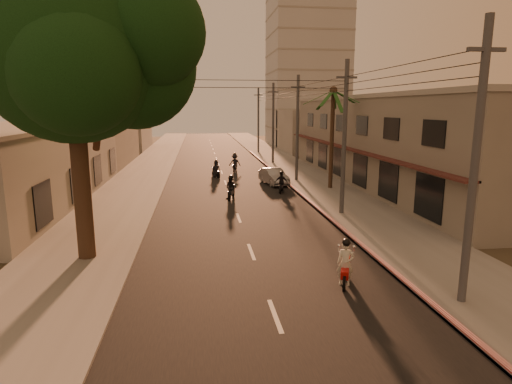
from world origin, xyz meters
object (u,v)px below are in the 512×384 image
(broadleaf_tree, at_px, (82,52))
(parked_car, at_px, (274,176))
(palm_tree, at_px, (333,96))
(scooter_mid_b, at_px, (281,183))
(scooter_red, at_px, (345,264))
(scooter_far_b, at_px, (235,163))
(scooter_far_a, at_px, (216,169))
(scooter_mid_a, at_px, (231,188))

(broadleaf_tree, xyz_separation_m, parked_car, (10.57, 16.55, -7.81))
(palm_tree, xyz_separation_m, scooter_mid_b, (-4.11, -0.92, -6.39))
(scooter_red, bearing_deg, palm_tree, 95.83)
(palm_tree, height_order, scooter_far_b, palm_tree)
(parked_car, bearing_deg, palm_tree, -43.95)
(scooter_far_a, bearing_deg, broadleaf_tree, -127.91)
(scooter_mid_b, bearing_deg, palm_tree, 28.38)
(broadleaf_tree, xyz_separation_m, scooter_mid_b, (10.50, 12.94, -7.72))
(scooter_mid_a, height_order, scooter_far_a, scooter_mid_a)
(broadleaf_tree, bearing_deg, scooter_mid_b, 50.93)
(parked_car, bearing_deg, scooter_far_b, 98.96)
(scooter_far_b, bearing_deg, broadleaf_tree, -95.35)
(palm_tree, height_order, scooter_red, palm_tree)
(broadleaf_tree, distance_m, scooter_far_a, 22.85)
(palm_tree, xyz_separation_m, scooter_far_b, (-6.66, 10.21, -6.28))
(scooter_red, distance_m, scooter_mid_b, 17.09)
(scooter_red, relative_size, parked_car, 0.41)
(scooter_mid_a, relative_size, parked_car, 0.41)
(palm_tree, bearing_deg, scooter_mid_b, -167.40)
(scooter_far_a, bearing_deg, scooter_mid_a, -108.08)
(palm_tree, distance_m, parked_car, 8.10)
(palm_tree, xyz_separation_m, scooter_far_a, (-8.66, 6.82, -6.40))
(scooter_mid_b, height_order, scooter_far_b, scooter_far_b)
(scooter_far_a, height_order, scooter_far_b, scooter_far_b)
(palm_tree, distance_m, scooter_mid_a, 10.62)
(scooter_mid_a, bearing_deg, parked_car, 70.47)
(scooter_red, xyz_separation_m, parked_car, (1.02, 20.68, -0.11))
(scooter_mid_b, distance_m, parked_car, 3.62)
(broadleaf_tree, relative_size, scooter_mid_b, 7.26)
(scooter_far_b, bearing_deg, scooter_far_a, -107.60)
(broadleaf_tree, height_order, parked_car, broadleaf_tree)
(scooter_far_b, bearing_deg, scooter_red, -73.83)
(scooter_mid_b, bearing_deg, scooter_far_a, 136.26)
(scooter_far_a, bearing_deg, scooter_far_b, 37.61)
(scooter_red, distance_m, scooter_mid_a, 15.47)
(broadleaf_tree, xyz_separation_m, palm_tree, (14.61, 13.86, -1.33))
(palm_tree, distance_m, scooter_red, 19.74)
(scooter_mid_a, height_order, scooter_far_b, scooter_far_b)
(palm_tree, height_order, scooter_mid_b, palm_tree)
(scooter_far_a, xyz_separation_m, parked_car, (4.62, -4.12, -0.08))
(broadleaf_tree, distance_m, scooter_red, 12.94)
(scooter_mid_a, distance_m, parked_car, 6.79)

